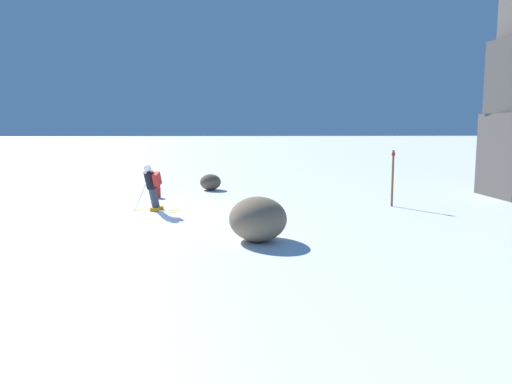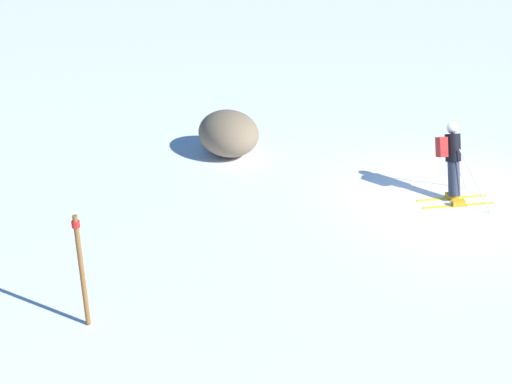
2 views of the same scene
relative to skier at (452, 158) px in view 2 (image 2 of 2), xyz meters
The scene contains 4 objects.
ground_plane 0.93m from the skier, 84.90° to the left, with size 300.00×300.00×0.00m, color white.
skier is the anchor object (origin of this frame).
exposed_boulder_0 5.56m from the skier, 36.28° to the left, with size 1.73×1.47×1.13m, color #7A664C.
trail_marker 8.59m from the skier, 95.21° to the left, with size 0.13×0.13×2.06m.
Camera 2 is at (-10.57, 10.64, 7.26)m, focal length 50.00 mm.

